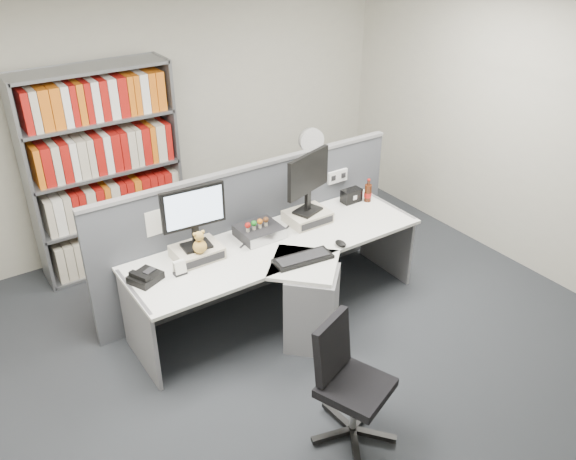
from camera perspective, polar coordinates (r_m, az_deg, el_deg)
ground at (r=4.95m, az=4.30°, el=-12.44°), size 5.50×5.50×0.00m
room_shell at (r=3.99m, az=5.25°, el=7.13°), size 5.04×5.54×2.72m
partition at (r=5.42m, az=-3.50°, el=0.08°), size 3.00×0.08×1.27m
desk at (r=5.04m, az=0.35°, el=-4.85°), size 2.60×1.20×0.72m
monitor_riser_left at (r=4.88m, az=-8.67°, el=-2.11°), size 0.38×0.31×0.10m
monitor_riser_right at (r=5.36m, az=1.89°, el=1.28°), size 0.38×0.31×0.10m
monitor_left at (r=4.71m, az=-9.01°, el=1.70°), size 0.52×0.18×0.53m
monitor_right at (r=5.20m, az=1.94°, el=5.00°), size 0.53×0.24×0.56m
desktop_pc at (r=5.13m, az=-2.77°, el=-0.16°), size 0.36×0.32×0.10m
figurines at (r=5.06m, az=-2.99°, el=0.65°), size 0.23×0.05×0.09m
keyboard at (r=4.81m, az=1.45°, el=-2.75°), size 0.50×0.24×0.03m
mouse at (r=5.02m, az=5.06°, el=-1.29°), size 0.07×0.12×0.04m
desk_phone at (r=4.68m, az=-13.53°, el=-4.41°), size 0.28×0.27×0.09m
desk_calendar at (r=4.70m, az=-10.33°, el=-3.64°), size 0.10×0.08×0.12m
plush_toy at (r=4.74m, az=-8.45°, el=-1.30°), size 0.11×0.11×0.19m
speaker at (r=5.74m, az=6.08°, el=3.29°), size 0.19×0.11×0.13m
cola_bottle at (r=5.77m, az=7.65°, el=3.54°), size 0.07×0.07×0.23m
shelving_unit at (r=5.96m, az=-17.12°, el=5.12°), size 1.41×0.40×2.00m
filing_cabinet at (r=6.69m, az=2.11°, el=3.23°), size 0.45×0.61×0.70m
desk_fan at (r=6.44m, az=2.22°, el=8.30°), size 0.27×0.16×0.45m
office_chair at (r=4.11m, az=5.64°, el=-13.96°), size 0.59×0.58×0.89m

